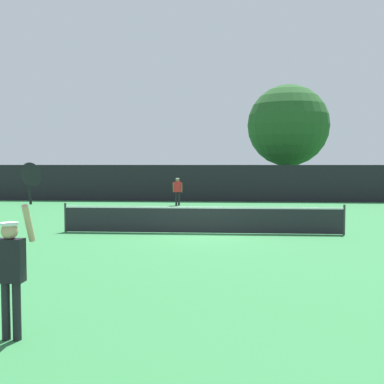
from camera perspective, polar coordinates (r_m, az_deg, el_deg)
ground_plane at (r=17.27m, az=1.19°, el=-4.95°), size 120.00×120.00×0.00m
tennis_net at (r=17.20m, az=1.19°, el=-3.26°), size 10.12×0.08×1.07m
perimeter_fence at (r=31.77m, az=2.49°, el=1.06°), size 32.41×0.12×2.42m
player_serving at (r=7.29m, az=-20.74°, el=-7.84°), size 0.68×0.40×2.53m
player_receiving at (r=28.66m, az=-1.74°, el=0.38°), size 0.57×0.24×1.63m
tennis_ball at (r=17.65m, az=10.64°, el=-4.72°), size 0.07×0.07×0.07m
large_tree at (r=37.98m, az=11.41°, el=7.75°), size 6.27×6.27×8.58m
parked_car_near at (r=38.50m, az=5.64°, el=0.81°), size 1.98×4.24×1.69m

